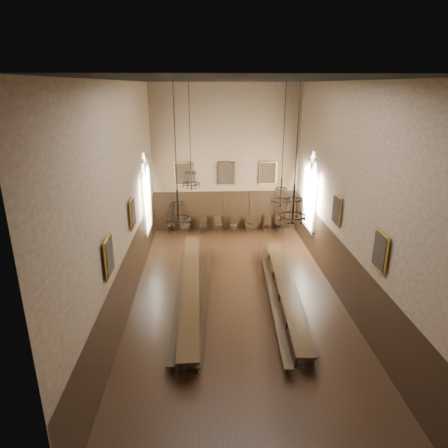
{
  "coord_description": "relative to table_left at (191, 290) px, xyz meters",
  "views": [
    {
      "loc": [
        -1.32,
        -15.23,
        8.84
      ],
      "look_at": [
        -0.48,
        1.5,
        2.98
      ],
      "focal_mm": 32.0,
      "sensor_mm": 36.0,
      "label": 1
    }
  ],
  "objects": [
    {
      "name": "wall_front",
      "position": [
        2.0,
        -9.22,
        4.08
      ],
      "size": [
        9.0,
        0.02,
        9.0
      ],
      "primitive_type": "cube",
      "color": "#806A4E",
      "rests_on": "ground"
    },
    {
      "name": "chair_5",
      "position": [
        3.44,
        8.35,
        -0.12
      ],
      "size": [
        0.44,
        0.44,
        0.98
      ],
      "rotation": [
        0.0,
        0.0,
        -0.0
      ],
      "color": "black",
      "rests_on": "floor"
    },
    {
      "name": "wainscot_panelling",
      "position": [
        2.0,
        -0.21,
        0.83
      ],
      "size": [
        9.0,
        18.0,
        2.5
      ],
      "primitive_type": null,
      "color": "black",
      "rests_on": "floor"
    },
    {
      "name": "ceiling",
      "position": [
        2.0,
        -0.21,
        8.59
      ],
      "size": [
        9.0,
        18.0,
        0.02
      ],
      "primitive_type": "cube",
      "color": "black",
      "rests_on": "ground"
    },
    {
      "name": "bench_right_outer",
      "position": [
        4.52,
        -0.02,
        -0.15
      ],
      "size": [
        0.83,
        9.42,
        0.42
      ],
      "rotation": [
        0.0,
        0.0,
        -0.06
      ],
      "color": "black",
      "rests_on": "floor"
    },
    {
      "name": "table_right",
      "position": [
        4.06,
        -0.37,
        -0.04
      ],
      "size": [
        1.19,
        9.64,
        0.75
      ],
      "rotation": [
        0.0,
        0.0,
        -0.05
      ],
      "color": "black",
      "rests_on": "floor"
    },
    {
      "name": "chandelier_back_left",
      "position": [
        0.07,
        2.39,
        4.47
      ],
      "size": [
        0.8,
        0.8,
        4.58
      ],
      "color": "black",
      "rests_on": "ceiling"
    },
    {
      "name": "portrait_right_0",
      "position": [
        6.38,
        0.79,
        3.28
      ],
      "size": [
        0.12,
        1.0,
        1.3
      ],
      "color": "gold",
      "rests_on": "wall_right"
    },
    {
      "name": "chandelier_front_right",
      "position": [
        3.75,
        -2.3,
        4.38
      ],
      "size": [
        0.92,
        0.92,
        4.66
      ],
      "color": "black",
      "rests_on": "ceiling"
    },
    {
      "name": "wall_left",
      "position": [
        -2.51,
        -0.21,
        4.08
      ],
      "size": [
        0.02,
        18.0,
        9.0
      ],
      "primitive_type": "cube",
      "color": "#806A4E",
      "rests_on": "ground"
    },
    {
      "name": "portrait_back_1",
      "position": [
        2.0,
        8.67,
        3.28
      ],
      "size": [
        1.1,
        0.12,
        1.4
      ],
      "color": "gold",
      "rests_on": "wall_back"
    },
    {
      "name": "chair_0",
      "position": [
        -1.46,
        8.32,
        -0.12
      ],
      "size": [
        0.5,
        0.5,
        0.99
      ],
      "rotation": [
        0.0,
        0.0,
        0.17
      ],
      "color": "black",
      "rests_on": "floor"
    },
    {
      "name": "portrait_right_1",
      "position": [
        6.38,
        -3.71,
        3.28
      ],
      "size": [
        0.12,
        1.0,
        1.3
      ],
      "color": "gold",
      "rests_on": "wall_right"
    },
    {
      "name": "bench_right_inner",
      "position": [
        3.52,
        -0.06,
        -0.11
      ],
      "size": [
        0.94,
        10.61,
        0.48
      ],
      "rotation": [
        0.0,
        0.0,
        -0.06
      ],
      "color": "black",
      "rests_on": "floor"
    },
    {
      "name": "portrait_back_0",
      "position": [
        -0.6,
        8.67,
        3.28
      ],
      "size": [
        1.1,
        0.12,
        1.4
      ],
      "color": "gold",
      "rests_on": "wall_back"
    },
    {
      "name": "portrait_back_2",
      "position": [
        4.6,
        8.67,
        3.28
      ],
      "size": [
        1.1,
        0.12,
        1.4
      ],
      "color": "gold",
      "rests_on": "wall_back"
    },
    {
      "name": "chair_2",
      "position": [
        0.55,
        8.32,
        -0.12
      ],
      "size": [
        0.47,
        0.47,
        0.99
      ],
      "rotation": [
        0.0,
        0.0,
        0.07
      ],
      "color": "black",
      "rests_on": "floor"
    },
    {
      "name": "bench_left_outer",
      "position": [
        -0.48,
        -0.36,
        -0.15
      ],
      "size": [
        0.33,
        9.23,
        0.42
      ],
      "rotation": [
        0.0,
        0.0,
        -0.01
      ],
      "color": "black",
      "rests_on": "floor"
    },
    {
      "name": "chair_7",
      "position": [
        5.38,
        8.4,
        -0.11
      ],
      "size": [
        0.57,
        0.57,
        1.02
      ],
      "rotation": [
        0.0,
        0.0,
        0.33
      ],
      "color": "black",
      "rests_on": "floor"
    },
    {
      "name": "chair_1",
      "position": [
        -0.52,
        8.26,
        -0.11
      ],
      "size": [
        0.51,
        0.51,
        1.01
      ],
      "rotation": [
        0.0,
        0.0,
        -0.15
      ],
      "color": "black",
      "rests_on": "floor"
    },
    {
      "name": "floor",
      "position": [
        2.0,
        -0.21,
        -0.43
      ],
      "size": [
        9.0,
        18.0,
        0.02
      ],
      "primitive_type": "cube",
      "color": "black",
      "rests_on": "ground"
    },
    {
      "name": "portrait_left_0",
      "position": [
        -2.38,
        0.79,
        3.28
      ],
      "size": [
        0.12,
        1.0,
        1.3
      ],
      "color": "gold",
      "rests_on": "wall_left"
    },
    {
      "name": "wall_back",
      "position": [
        2.0,
        8.8,
        4.08
      ],
      "size": [
        9.0,
        0.02,
        9.0
      ],
      "primitive_type": "cube",
      "color": "#806A4E",
      "rests_on": "ground"
    },
    {
      "name": "window_left",
      "position": [
        -2.43,
        5.29,
        2.98
      ],
      "size": [
        0.2,
        2.2,
        4.6
      ],
      "primitive_type": null,
      "color": "white",
      "rests_on": "wall_left"
    },
    {
      "name": "portrait_left_1",
      "position": [
        -2.38,
        -3.71,
        3.28
      ],
      "size": [
        0.12,
        1.0,
        1.3
      ],
      "color": "gold",
      "rests_on": "wall_left"
    },
    {
      "name": "chair_6",
      "position": [
        4.6,
        8.32,
        -0.12
      ],
      "size": [
        0.54,
        0.54,
        0.98
      ],
      "rotation": [
        0.0,
        0.0,
        -0.29
      ],
      "color": "black",
      "rests_on": "floor"
    },
    {
      "name": "chair_4",
      "position": [
        2.49,
        8.36,
        -0.16
      ],
      "size": [
        0.4,
        0.4,
        0.86
      ],
      "rotation": [
        0.0,
        0.0,
        -0.06
      ],
      "color": "black",
      "rests_on": "floor"
    },
    {
      "name": "table_left",
      "position": [
        0.0,
        0.0,
        0.0
      ],
      "size": [
        0.88,
        10.7,
        0.83
      ],
      "rotation": [
        0.0,
        0.0,
        0.01
      ],
      "color": "black",
      "rests_on": "floor"
    },
    {
      "name": "chandelier_front_left",
      "position": [
        -0.22,
        -2.8,
        4.53
      ],
      "size": [
        0.81,
        0.81,
        4.51
      ],
      "color": "black",
      "rests_on": "ceiling"
    },
    {
      "name": "window_right",
      "position": [
        6.43,
        5.29,
        2.98
      ],
      "size": [
        0.2,
        2.2,
        4.6
      ],
      "primitive_type": null,
      "color": "white",
      "rests_on": "wall_right"
    },
    {
      "name": "chandelier_back_right",
      "position": [
        4.16,
        2.07,
        3.74
      ],
      "size": [
        0.88,
        0.88,
        5.35
      ],
      "color": "black",
      "rests_on": "ceiling"
    },
    {
      "name": "wall_right",
      "position": [
        6.51,
        -0.21,
        4.08
      ],
      "size": [
        0.02,
        18.0,
        9.0
      ],
      "primitive_type": "cube",
      "color": "#806A4E",
      "rests_on": "ground"
    },
    {
      "name": "bench_left_inner",
      "position": [
        0.59,
        -0.24,
        -0.14
      ],
      "size": [
        0.86,
        9.76,
        0.44
      ],
      "rotation": [
        0.0,
        0.0,
        -0.06
      ],
      "color": "black",
      "rests_on": "floor"
    },
    {
      "name": "chair_3",
      "position": [
        1.52,
        8.36,
        -0.12
      ],
      "size": [
        0.53,
        0.53,
        0.99
      ],
      "rotation": [
        0.0,
        0.0,
        0.25
      ],
      "color": "black",
      "rests_on": "floor"
    }
  ]
}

